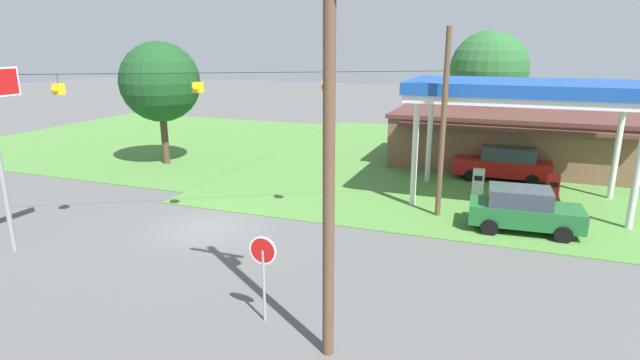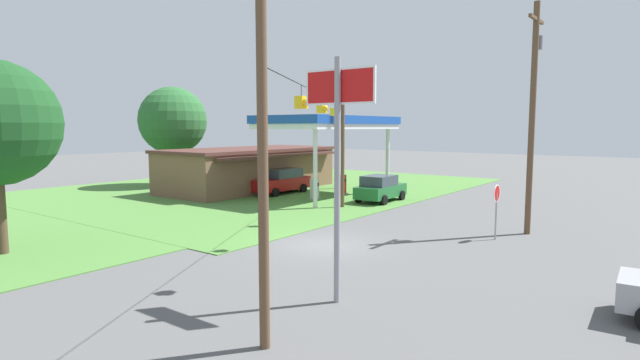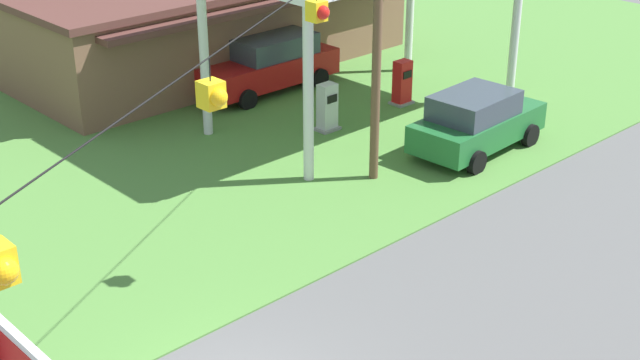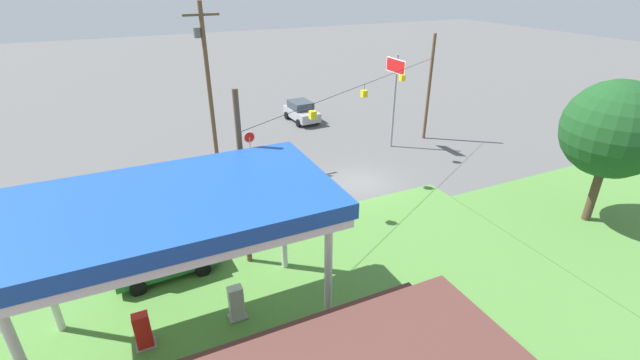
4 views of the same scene
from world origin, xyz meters
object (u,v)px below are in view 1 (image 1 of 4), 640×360
object	(u,v)px
gas_station_store	(511,140)
tree_behind_station	(489,70)
car_at_pumps_rear	(504,163)
gas_station_canopy	(524,93)
fuel_pump_far	(552,191)
fuel_pump_near	(478,185)
utility_pole_main	(331,114)
car_at_pumps_front	(523,209)
tree_west_verge	(160,82)
stop_sign_roadside	(263,260)

from	to	relation	value
gas_station_store	tree_behind_station	bearing A→B (deg)	105.54
car_at_pumps_rear	gas_station_canopy	bearing A→B (deg)	98.16
gas_station_store	fuel_pump_far	size ratio (longest dim) A/B	9.68
gas_station_canopy	fuel_pump_near	size ratio (longest dim) A/B	6.93
utility_pole_main	tree_behind_station	size ratio (longest dim) A/B	1.26
fuel_pump_far	car_at_pumps_front	size ratio (longest dim) A/B	0.34
gas_station_store	tree_west_verge	bearing A→B (deg)	-161.45
car_at_pumps_rear	tree_west_verge	distance (m)	21.09
fuel_pump_far	stop_sign_roadside	world-z (taller)	stop_sign_roadside
utility_pole_main	tree_west_verge	bearing A→B (deg)	136.89
gas_station_store	stop_sign_roadside	distance (m)	22.67
fuel_pump_near	car_at_pumps_front	bearing A→B (deg)	-63.72
gas_station_store	stop_sign_roadside	xyz separation A→B (m)	(-6.23, -21.79, 0.11)
fuel_pump_far	utility_pole_main	size ratio (longest dim) A/B	0.14
gas_station_store	stop_sign_roadside	world-z (taller)	gas_station_store
gas_station_store	car_at_pumps_front	distance (m)	11.89
stop_sign_roadside	tree_west_verge	world-z (taller)	tree_west_verge
gas_station_canopy	car_at_pumps_rear	size ratio (longest dim) A/B	2.02
tree_west_verge	utility_pole_main	bearing A→B (deg)	-43.11
fuel_pump_near	stop_sign_roadside	bearing A→B (deg)	-108.87
tree_behind_station	gas_station_store	bearing A→B (deg)	-74.46
gas_station_canopy	car_at_pumps_front	distance (m)	5.98
gas_station_canopy	car_at_pumps_rear	distance (m)	5.97
gas_station_store	car_at_pumps_rear	xyz separation A→B (m)	(-0.34, -3.69, -0.72)
gas_station_canopy	stop_sign_roadside	size ratio (longest dim) A/B	4.18
stop_sign_roadside	tree_behind_station	world-z (taller)	tree_behind_station
gas_station_canopy	car_at_pumps_front	size ratio (longest dim) A/B	2.33
gas_station_store	fuel_pump_near	bearing A→B (deg)	-100.51
stop_sign_roadside	utility_pole_main	bearing A→B (deg)	159.77
fuel_pump_near	tree_west_verge	bearing A→B (deg)	177.59
tree_west_verge	gas_station_store	bearing A→B (deg)	18.55
gas_station_canopy	car_at_pumps_front	bearing A→B (deg)	-85.49
tree_behind_station	tree_west_verge	xyz separation A→B (m)	(-18.75, -14.10, -0.41)
gas_station_canopy	fuel_pump_far	world-z (taller)	gas_station_canopy
fuel_pump_near	car_at_pumps_front	size ratio (longest dim) A/B	0.34
gas_station_store	fuel_pump_far	bearing A→B (deg)	-75.96
gas_station_store	tree_behind_station	size ratio (longest dim) A/B	1.72
car_at_pumps_front	tree_west_verge	bearing A→B (deg)	164.03
fuel_pump_near	car_at_pumps_front	distance (m)	4.55
gas_station_store	stop_sign_roadside	size ratio (longest dim) A/B	5.84
car_at_pumps_rear	fuel_pump_far	bearing A→B (deg)	119.17
stop_sign_roadside	tree_behind_station	size ratio (longest dim) A/B	0.29
car_at_pumps_front	utility_pole_main	xyz separation A→B (m)	(-4.61, -10.75, 5.05)
tree_west_verge	fuel_pump_near	bearing A→B (deg)	-2.41
gas_station_canopy	fuel_pump_far	xyz separation A→B (m)	(1.69, -0.00, -4.59)
fuel_pump_far	tree_behind_station	xyz separation A→B (m)	(-3.93, 14.92, 4.89)
fuel_pump_near	gas_station_store	bearing A→B (deg)	79.49
fuel_pump_far	car_at_pumps_front	bearing A→B (deg)	-108.57
stop_sign_roadside	fuel_pump_far	bearing A→B (deg)	-120.25
utility_pole_main	tree_west_verge	xyz separation A→B (m)	(-16.71, 15.64, -0.79)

